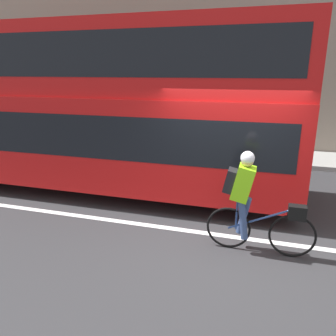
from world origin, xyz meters
TOP-DOWN VIEW (x-y plane):
  - ground_plane at (0.00, 0.00)m, footprint 80.00×80.00m
  - road_center_line at (0.00, -0.00)m, footprint 50.00×0.14m
  - sidewalk_curb at (0.00, 5.68)m, footprint 60.00×2.03m
  - building_facade at (0.00, 6.84)m, footprint 60.00×0.30m
  - bus at (-4.46, 1.64)m, footprint 11.68×2.43m
  - cyclist_on_bike at (0.44, -0.37)m, footprint 1.69×0.32m
  - street_sign_post at (-4.13, 5.57)m, footprint 0.36×0.09m

SIDE VIEW (x-z plane):
  - ground_plane at x=0.00m, z-range 0.00..0.00m
  - road_center_line at x=0.00m, z-range 0.00..0.01m
  - sidewalk_curb at x=0.00m, z-range 0.00..0.14m
  - cyclist_on_bike at x=0.44m, z-range 0.06..1.71m
  - street_sign_post at x=-4.13m, z-range 0.28..2.66m
  - bus at x=-4.46m, z-range 0.22..3.98m
  - building_facade at x=0.00m, z-range 0.00..9.63m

